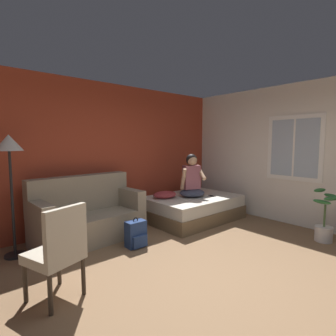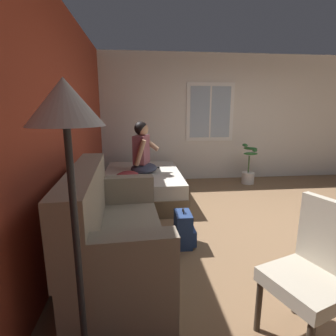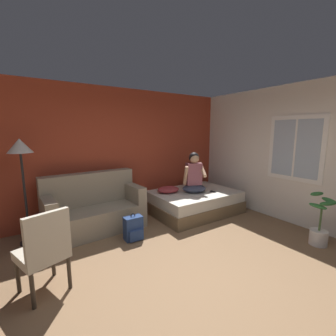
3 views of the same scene
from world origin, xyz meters
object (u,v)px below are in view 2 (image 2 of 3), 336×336
(floor_lamp, at_px, (68,137))
(cell_phone, at_px, (156,168))
(side_chair, at_px, (315,270))
(couch, at_px, (112,235))
(potted_plant, at_px, (249,170))
(person_seated, at_px, (143,152))
(backpack, at_px, (184,230))
(bed, at_px, (143,185))
(throw_pillow, at_px, (128,176))

(floor_lamp, bearing_deg, cell_phone, -10.26)
(side_chair, bearing_deg, floor_lamp, 94.91)
(couch, height_order, potted_plant, couch)
(person_seated, height_order, potted_plant, person_seated)
(backpack, height_order, cell_phone, cell_phone)
(cell_phone, distance_m, potted_plant, 2.04)
(cell_phone, relative_size, potted_plant, 0.17)
(side_chair, distance_m, potted_plant, 3.94)
(potted_plant, bearing_deg, couch, 137.92)
(backpack, distance_m, potted_plant, 3.01)
(bed, distance_m, throw_pillow, 0.68)
(throw_pillow, relative_size, floor_lamp, 0.28)
(side_chair, height_order, person_seated, person_seated)
(side_chair, height_order, potted_plant, side_chair)
(couch, distance_m, potted_plant, 3.83)
(throw_pillow, distance_m, cell_phone, 0.99)
(couch, bearing_deg, person_seated, -9.03)
(throw_pillow, height_order, potted_plant, potted_plant)
(cell_phone, relative_size, floor_lamp, 0.08)
(potted_plant, bearing_deg, backpack, 143.29)
(backpack, bearing_deg, couch, 119.30)
(bed, height_order, person_seated, person_seated)
(couch, height_order, floor_lamp, floor_lamp)
(couch, height_order, throw_pillow, couch)
(bed, bearing_deg, throw_pillow, 157.28)
(couch, distance_m, cell_phone, 2.51)
(person_seated, relative_size, backpack, 1.91)
(person_seated, xyz_separation_m, floor_lamp, (-3.14, 0.39, 0.59))
(couch, bearing_deg, potted_plant, -42.08)
(couch, relative_size, potted_plant, 2.05)
(cell_phone, bearing_deg, person_seated, 148.46)
(throw_pillow, bearing_deg, couch, 176.77)
(side_chair, relative_size, throw_pillow, 2.04)
(bed, height_order, throw_pillow, throw_pillow)
(cell_phone, xyz_separation_m, potted_plant, (0.40, -1.99, -0.18))
(backpack, relative_size, throw_pillow, 0.95)
(side_chair, relative_size, potted_plant, 1.15)
(person_seated, xyz_separation_m, potted_plant, (0.75, -2.23, -0.53))
(side_chair, bearing_deg, person_seated, 19.58)
(couch, relative_size, person_seated, 1.99)
(bed, xyz_separation_m, side_chair, (-3.05, -1.08, 0.30))
(couch, relative_size, throw_pillow, 3.63)
(bed, bearing_deg, floor_lamp, 173.22)
(cell_phone, bearing_deg, bed, 143.87)
(floor_lamp, relative_size, potted_plant, 2.00)
(bed, xyz_separation_m, backpack, (-1.70, -0.45, -0.04))
(throw_pillow, xyz_separation_m, cell_phone, (0.86, -0.48, -0.07))
(side_chair, distance_m, cell_phone, 3.47)
(side_chair, distance_m, person_seated, 3.21)
(bed, height_order, cell_phone, cell_phone)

